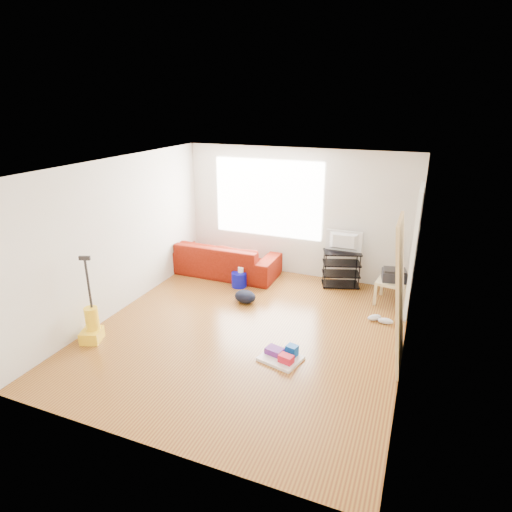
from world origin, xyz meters
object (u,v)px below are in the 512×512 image
at_px(bucket, 239,286).
at_px(vacuum, 92,325).
at_px(tv_stand, 341,268).
at_px(side_table, 393,284).
at_px(cleaning_tray, 282,356).
at_px(backpack, 245,302).
at_px(sofa, 223,273).

xyz_separation_m(bucket, vacuum, (-1.21, -2.55, 0.24)).
relative_size(tv_stand, side_table, 1.33).
distance_m(side_table, bucket, 2.78).
bearing_deg(cleaning_tray, bucket, 127.36).
relative_size(cleaning_tray, vacuum, 0.47).
height_order(side_table, vacuum, vacuum).
bearing_deg(tv_stand, vacuum, -150.66).
height_order(side_table, cleaning_tray, side_table).
relative_size(tv_stand, cleaning_tray, 1.26).
bearing_deg(cleaning_tray, tv_stand, 85.00).
xyz_separation_m(tv_stand, vacuum, (-2.98, -3.30, -0.11)).
distance_m(side_table, backpack, 2.57).
distance_m(tv_stand, side_table, 1.05).
height_order(side_table, bucket, side_table).
xyz_separation_m(bucket, cleaning_tray, (1.52, -2.00, 0.06)).
height_order(bucket, vacuum, vacuum).
bearing_deg(sofa, tv_stand, -173.41).
bearing_deg(sofa, cleaning_tray, 130.28).
xyz_separation_m(sofa, tv_stand, (2.34, 0.27, 0.35)).
distance_m(tv_stand, backpack, 1.95).
bearing_deg(bucket, tv_stand, 22.98).
distance_m(sofa, vacuum, 3.10).
relative_size(sofa, vacuum, 1.73).
bearing_deg(vacuum, tv_stand, 27.55).
distance_m(bucket, vacuum, 2.83).
height_order(sofa, vacuum, vacuum).
xyz_separation_m(side_table, bucket, (-2.74, -0.36, -0.35)).
distance_m(sofa, backpack, 1.41).
height_order(tv_stand, cleaning_tray, tv_stand).
xyz_separation_m(tv_stand, bucket, (-1.76, -0.75, -0.35)).
xyz_separation_m(tv_stand, backpack, (-1.40, -1.32, -0.35)).
relative_size(sofa, tv_stand, 2.92).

